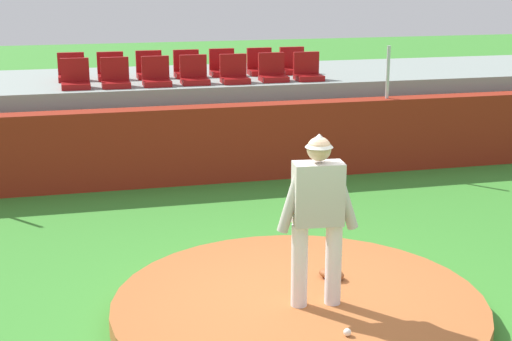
{
  "coord_description": "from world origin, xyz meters",
  "views": [
    {
      "loc": [
        -2.16,
        -6.85,
        3.52
      ],
      "look_at": [
        0.0,
        1.85,
        1.09
      ],
      "focal_mm": 52.78,
      "sensor_mm": 36.0,
      "label": 1
    }
  ],
  "objects_px": {
    "stadium_chair_11": "(223,67)",
    "stadium_chair_13": "(293,65)",
    "stadium_chair_10": "(187,69)",
    "stadium_chair_3": "(194,75)",
    "stadium_chair_0": "(75,79)",
    "stadium_chair_5": "(273,72)",
    "stadium_chair_12": "(260,66)",
    "stadium_chair_2": "(156,76)",
    "baseball": "(347,332)",
    "stadium_chair_8": "(111,71)",
    "stadium_chair_9": "(150,70)",
    "stadium_chair_6": "(308,71)",
    "pitcher": "(318,208)",
    "stadium_chair_1": "(116,78)",
    "stadium_chair_7": "(72,72)",
    "fielding_glove": "(331,274)",
    "stadium_chair_4": "(234,74)"
  },
  "relations": [
    {
      "from": "stadium_chair_9",
      "to": "pitcher",
      "type": "bearing_deg",
      "value": 96.53
    },
    {
      "from": "stadium_chair_7",
      "to": "stadium_chair_10",
      "type": "relative_size",
      "value": 1.0
    },
    {
      "from": "pitcher",
      "to": "stadium_chair_11",
      "type": "height_order",
      "value": "stadium_chair_11"
    },
    {
      "from": "stadium_chair_6",
      "to": "stadium_chair_2",
      "type": "bearing_deg",
      "value": 0.01
    },
    {
      "from": "stadium_chair_12",
      "to": "stadium_chair_3",
      "type": "bearing_deg",
      "value": 31.62
    },
    {
      "from": "stadium_chair_8",
      "to": "stadium_chair_11",
      "type": "relative_size",
      "value": 1.0
    },
    {
      "from": "pitcher",
      "to": "stadium_chair_2",
      "type": "relative_size",
      "value": 3.57
    },
    {
      "from": "stadium_chair_9",
      "to": "stadium_chair_12",
      "type": "height_order",
      "value": "same"
    },
    {
      "from": "stadium_chair_4",
      "to": "stadium_chair_9",
      "type": "height_order",
      "value": "same"
    },
    {
      "from": "pitcher",
      "to": "stadium_chair_9",
      "type": "distance_m",
      "value": 7.44
    },
    {
      "from": "stadium_chair_5",
      "to": "stadium_chair_8",
      "type": "height_order",
      "value": "same"
    },
    {
      "from": "stadium_chair_4",
      "to": "stadium_chair_13",
      "type": "xyz_separation_m",
      "value": [
        1.38,
        0.93,
        0.0
      ]
    },
    {
      "from": "stadium_chair_7",
      "to": "stadium_chair_11",
      "type": "distance_m",
      "value": 2.81
    },
    {
      "from": "stadium_chair_2",
      "to": "stadium_chair_5",
      "type": "bearing_deg",
      "value": -178.99
    },
    {
      "from": "baseball",
      "to": "stadium_chair_3",
      "type": "bearing_deg",
      "value": 91.77
    },
    {
      "from": "stadium_chair_5",
      "to": "stadium_chair_8",
      "type": "distance_m",
      "value": 2.97
    },
    {
      "from": "stadium_chair_6",
      "to": "stadium_chair_9",
      "type": "height_order",
      "value": "same"
    },
    {
      "from": "fielding_glove",
      "to": "stadium_chair_10",
      "type": "bearing_deg",
      "value": 143.55
    },
    {
      "from": "stadium_chair_1",
      "to": "stadium_chair_5",
      "type": "distance_m",
      "value": 2.82
    },
    {
      "from": "stadium_chair_0",
      "to": "stadium_chair_1",
      "type": "xyz_separation_m",
      "value": [
        0.67,
        -0.03,
        0.0
      ]
    },
    {
      "from": "stadium_chair_8",
      "to": "stadium_chair_11",
      "type": "height_order",
      "value": "same"
    },
    {
      "from": "stadium_chair_8",
      "to": "stadium_chair_9",
      "type": "xyz_separation_m",
      "value": [
        0.71,
        0.05,
        0.0
      ]
    },
    {
      "from": "stadium_chair_6",
      "to": "stadium_chair_12",
      "type": "distance_m",
      "value": 1.13
    },
    {
      "from": "stadium_chair_6",
      "to": "stadium_chair_10",
      "type": "bearing_deg",
      "value": -23.37
    },
    {
      "from": "baseball",
      "to": "stadium_chair_8",
      "type": "bearing_deg",
      "value": 101.44
    },
    {
      "from": "baseball",
      "to": "stadium_chair_12",
      "type": "xyz_separation_m",
      "value": [
        1.21,
        8.09,
        1.45
      ]
    },
    {
      "from": "stadium_chair_1",
      "to": "stadium_chair_2",
      "type": "height_order",
      "value": "same"
    },
    {
      "from": "stadium_chair_0",
      "to": "stadium_chair_1",
      "type": "bearing_deg",
      "value": 177.82
    },
    {
      "from": "stadium_chair_12",
      "to": "stadium_chair_13",
      "type": "xyz_separation_m",
      "value": [
        0.66,
        -0.0,
        0.0
      ]
    },
    {
      "from": "stadium_chair_1",
      "to": "stadium_chair_9",
      "type": "relative_size",
      "value": 1.0
    },
    {
      "from": "baseball",
      "to": "stadium_chair_5",
      "type": "height_order",
      "value": "stadium_chair_5"
    },
    {
      "from": "stadium_chair_8",
      "to": "pitcher",
      "type": "bearing_deg",
      "value": 102.0
    },
    {
      "from": "stadium_chair_5",
      "to": "stadium_chair_10",
      "type": "height_order",
      "value": "same"
    },
    {
      "from": "stadium_chair_5",
      "to": "stadium_chair_8",
      "type": "xyz_separation_m",
      "value": [
        -2.85,
        0.85,
        0.0
      ]
    },
    {
      "from": "stadium_chair_10",
      "to": "stadium_chair_11",
      "type": "relative_size",
      "value": 1.0
    },
    {
      "from": "stadium_chair_4",
      "to": "stadium_chair_10",
      "type": "distance_m",
      "value": 1.16
    },
    {
      "from": "stadium_chair_0",
      "to": "stadium_chair_9",
      "type": "xyz_separation_m",
      "value": [
        1.36,
        0.92,
        0.0
      ]
    },
    {
      "from": "baseball",
      "to": "stadium_chair_2",
      "type": "bearing_deg",
      "value": 97.16
    },
    {
      "from": "stadium_chair_6",
      "to": "stadium_chair_8",
      "type": "relative_size",
      "value": 1.0
    },
    {
      "from": "stadium_chair_3",
      "to": "stadium_chair_0",
      "type": "bearing_deg",
      "value": 0.34
    },
    {
      "from": "baseball",
      "to": "stadium_chair_12",
      "type": "height_order",
      "value": "stadium_chair_12"
    },
    {
      "from": "baseball",
      "to": "stadium_chair_11",
      "type": "xyz_separation_m",
      "value": [
        0.48,
        8.11,
        1.45
      ]
    },
    {
      "from": "stadium_chair_11",
      "to": "stadium_chair_13",
      "type": "distance_m",
      "value": 1.39
    },
    {
      "from": "pitcher",
      "to": "stadium_chair_10",
      "type": "height_order",
      "value": "stadium_chair_10"
    },
    {
      "from": "baseball",
      "to": "stadium_chair_7",
      "type": "bearing_deg",
      "value": 106.05
    },
    {
      "from": "stadium_chair_0",
      "to": "stadium_chair_5",
      "type": "bearing_deg",
      "value": -179.75
    },
    {
      "from": "stadium_chair_11",
      "to": "stadium_chair_2",
      "type": "bearing_deg",
      "value": 34.39
    },
    {
      "from": "stadium_chair_1",
      "to": "stadium_chair_10",
      "type": "distance_m",
      "value": 1.66
    },
    {
      "from": "stadium_chair_11",
      "to": "stadium_chair_1",
      "type": "bearing_deg",
      "value": 24.46
    },
    {
      "from": "stadium_chair_1",
      "to": "stadium_chair_3",
      "type": "height_order",
      "value": "same"
    }
  ]
}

